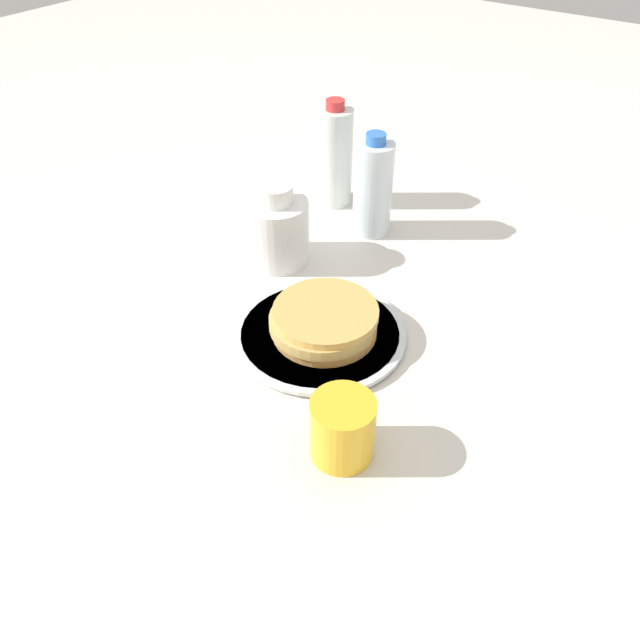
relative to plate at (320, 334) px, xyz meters
The scene contains 7 objects.
ground_plane 0.04m from the plate, 36.52° to the right, with size 4.00×4.00×0.00m, color silver.
plate is the anchor object (origin of this frame).
pancake_stack 0.03m from the plate, 79.27° to the right, with size 0.16×0.15×0.04m.
juice_glass 0.21m from the plate, 137.69° to the right, with size 0.08×0.08×0.08m.
cream_jug 0.22m from the plate, 54.46° to the left, with size 0.11×0.11×0.14m.
water_bottle_near 0.42m from the plate, 31.32° to the left, with size 0.07×0.07×0.20m.
water_bottle_mid 0.32m from the plate, 17.82° to the left, with size 0.07×0.07×0.19m.
Camera 1 is at (-0.59, -0.37, 0.61)m, focal length 35.00 mm.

